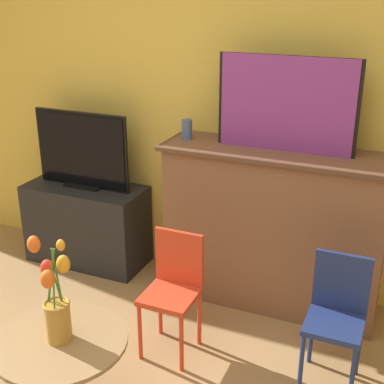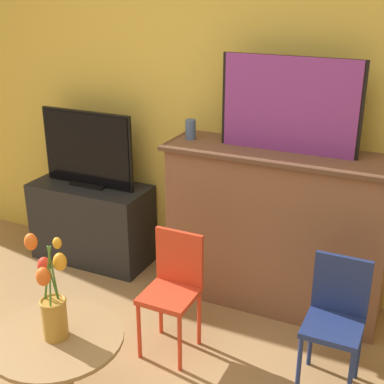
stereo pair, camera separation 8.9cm
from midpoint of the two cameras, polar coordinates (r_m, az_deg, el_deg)
The scene contains 10 objects.
wall_back at distance 3.49m, azimuth 2.03°, elevation 11.50°, with size 8.00×0.06×2.70m.
fireplace_mantel at distance 3.39m, azimuth 7.92°, elevation -3.67°, with size 1.40×0.45×1.03m.
painting at distance 3.14m, azimuth 9.23°, elevation 9.21°, with size 0.82×0.03×0.55m.
mantel_candle at distance 3.38m, azimuth -1.30°, elevation 6.69°, with size 0.07×0.07×0.13m.
tv_stand at distance 4.02m, azimuth -11.74°, elevation -3.35°, with size 0.87×0.40×0.59m.
tv_monitor at distance 3.83m, azimuth -12.32°, elevation 4.28°, with size 0.72×0.12×0.54m.
chair_red at distance 2.99m, azimuth -2.83°, elevation -9.86°, with size 0.28×0.28×0.70m.
chair_blue at distance 2.86m, azimuth 14.31°, elevation -12.29°, with size 0.28×0.28×0.70m.
side_table at distance 2.66m, azimuth -14.53°, elevation -17.75°, with size 0.61×0.61×0.47m.
vase_tulips at distance 2.46m, azimuth -15.43°, elevation -11.16°, with size 0.19×0.20×0.49m.
Camera 1 is at (1.20, -1.09, 1.97)m, focal length 50.00 mm.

